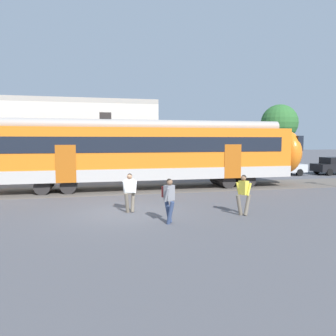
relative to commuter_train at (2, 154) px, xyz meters
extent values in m
plane|color=#515156|center=(6.39, -6.58, -2.25)|extent=(160.00, 160.00, 0.00)
cube|color=#B2ADA8|center=(8.52, 0.00, -1.20)|extent=(18.00, 3.06, 0.70)
cube|color=orange|center=(8.52, 0.00, 0.35)|extent=(18.00, 3.00, 2.40)
cube|color=black|center=(8.52, -1.51, 0.55)|extent=(16.56, 0.03, 0.90)
cube|color=#AC5413|center=(13.47, -1.52, -0.50)|extent=(1.10, 0.04, 2.10)
cube|color=#AC5413|center=(3.57, -1.52, -0.50)|extent=(1.10, 0.04, 2.10)
cylinder|color=gray|center=(8.52, 0.00, 1.73)|extent=(17.64, 0.70, 0.70)
cube|color=black|center=(5.82, 0.00, 2.28)|extent=(0.70, 0.12, 0.40)
cylinder|color=black|center=(14.80, 0.00, -1.80)|extent=(0.90, 2.40, 0.90)
cylinder|color=black|center=(13.40, 0.00, -1.80)|extent=(0.90, 2.40, 0.90)
cylinder|color=black|center=(3.64, 0.00, -1.80)|extent=(0.90, 2.40, 0.90)
cylinder|color=black|center=(2.24, 0.00, -1.80)|extent=(0.90, 2.40, 0.90)
ellipsoid|color=orange|center=(18.07, 0.00, 0.00)|extent=(1.80, 2.85, 2.95)
cube|color=black|center=(18.42, 0.00, 0.60)|extent=(0.40, 2.40, 1.00)
cylinder|color=#6B6051|center=(6.38, -6.69, -1.82)|extent=(0.27, 0.38, 0.87)
cylinder|color=#6B6051|center=(6.65, -6.50, -1.82)|extent=(0.27, 0.38, 0.87)
cube|color=silver|center=(6.52, -6.59, -1.11)|extent=(0.42, 0.36, 0.56)
cylinder|color=silver|center=(6.75, -6.60, -1.16)|extent=(0.18, 0.26, 0.52)
cylinder|color=silver|center=(6.28, -6.58, -1.16)|extent=(0.18, 0.26, 0.52)
sphere|color=#9E7051|center=(6.51, -6.61, -0.72)|extent=(0.22, 0.22, 0.22)
sphere|color=black|center=(6.52, -6.59, -0.69)|extent=(0.20, 0.20, 0.20)
cylinder|color=navy|center=(7.72, -8.93, -1.82)|extent=(0.32, 0.38, 0.87)
cylinder|color=navy|center=(7.72, -8.60, -1.82)|extent=(0.32, 0.38, 0.87)
cube|color=gray|center=(7.72, -8.76, -1.11)|extent=(0.43, 0.40, 0.56)
cylinder|color=gray|center=(7.86, -8.58, -1.16)|extent=(0.21, 0.26, 0.52)
cylinder|color=gray|center=(7.58, -8.95, -1.16)|extent=(0.21, 0.26, 0.52)
sphere|color=brown|center=(7.73, -8.78, -0.72)|extent=(0.22, 0.22, 0.22)
sphere|color=black|center=(7.72, -8.76, -0.69)|extent=(0.20, 0.20, 0.20)
cube|color=maroon|center=(7.62, -8.61, -1.09)|extent=(0.32, 0.29, 0.40)
cylinder|color=#6B6051|center=(10.78, -8.16, -1.82)|extent=(0.38, 0.28, 0.87)
cylinder|color=#6B6051|center=(11.11, -8.21, -1.82)|extent=(0.38, 0.28, 0.87)
cube|color=gold|center=(10.95, -8.18, -1.11)|extent=(0.36, 0.43, 0.56)
cylinder|color=gold|center=(11.11, -8.35, -1.16)|extent=(0.26, 0.18, 0.52)
cylinder|color=gold|center=(10.79, -8.01, -1.16)|extent=(0.26, 0.18, 0.52)
sphere|color=brown|center=(10.93, -8.19, -0.72)|extent=(0.22, 0.22, 0.22)
sphere|color=black|center=(10.95, -8.18, -0.69)|extent=(0.20, 0.20, 0.20)
cube|color=navy|center=(11.11, -8.11, -1.09)|extent=(0.26, 0.32, 0.40)
cube|color=#B7BABF|center=(21.05, 5.13, -1.61)|extent=(4.03, 1.71, 0.68)
cube|color=#A1A3A8|center=(20.90, 5.13, -0.99)|extent=(1.93, 1.47, 0.56)
cube|color=black|center=(21.85, 5.11, -1.03)|extent=(0.14, 1.37, 0.48)
cylinder|color=black|center=(22.30, 5.88, -1.95)|extent=(0.60, 0.21, 0.60)
cylinder|color=black|center=(22.27, 4.32, -1.95)|extent=(0.60, 0.21, 0.60)
cylinder|color=black|center=(19.82, 5.93, -1.95)|extent=(0.60, 0.21, 0.60)
cylinder|color=black|center=(19.79, 4.37, -1.95)|extent=(0.60, 0.21, 0.60)
cube|color=black|center=(26.14, 4.79, -1.61)|extent=(4.08, 1.84, 0.68)
cube|color=black|center=(25.99, 4.78, -0.99)|extent=(1.97, 1.53, 0.56)
cylinder|color=black|center=(24.86, 5.51, -1.95)|extent=(0.61, 0.23, 0.60)
cylinder|color=black|center=(24.94, 3.95, -1.95)|extent=(0.61, 0.23, 0.60)
cube|color=beige|center=(1.38, 8.95, 0.75)|extent=(18.01, 5.00, 6.00)
cube|color=#A7A39B|center=(1.38, 8.95, 3.95)|extent=(18.01, 5.00, 0.40)
cylinder|color=brown|center=(23.44, 9.55, -0.48)|extent=(0.32, 0.32, 3.54)
sphere|color=#2D662D|center=(23.44, 9.55, 2.56)|extent=(3.65, 3.65, 3.65)
camera|label=1|loc=(5.01, -20.27, 0.80)|focal=35.00mm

